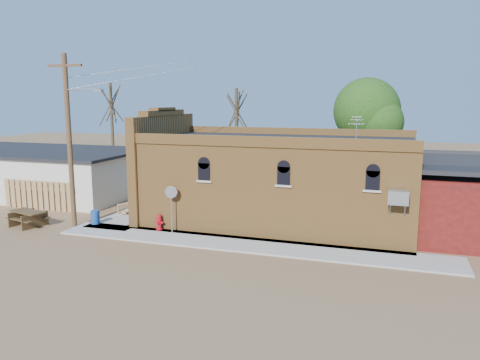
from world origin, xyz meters
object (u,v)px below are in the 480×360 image
(utility_pole, at_px, (70,137))
(fire_hydrant, at_px, (159,222))
(trash_barrel, at_px, (95,217))
(brick_bar, at_px, (273,180))
(picnic_table, at_px, (28,216))
(stop_sign, at_px, (171,197))

(utility_pole, relative_size, fire_hydrant, 10.86)
(fire_hydrant, distance_m, trash_barrel, 3.85)
(fire_hydrant, xyz_separation_m, trash_barrel, (-3.85, -0.01, -0.05))
(brick_bar, bearing_deg, fire_hydrant, -144.04)
(utility_pole, height_order, trash_barrel, utility_pole)
(brick_bar, relative_size, picnic_table, 7.08)
(fire_hydrant, distance_m, stop_sign, 1.69)
(utility_pole, distance_m, trash_barrel, 4.45)
(trash_barrel, bearing_deg, picnic_table, -158.72)
(fire_hydrant, bearing_deg, trash_barrel, 175.19)
(stop_sign, height_order, trash_barrel, stop_sign)
(stop_sign, bearing_deg, trash_barrel, -173.95)
(trash_barrel, height_order, picnic_table, picnic_table)
(brick_bar, bearing_deg, picnic_table, -157.80)
(brick_bar, height_order, trash_barrel, brick_bar)
(stop_sign, bearing_deg, picnic_table, -163.66)
(brick_bar, height_order, fire_hydrant, brick_bar)
(utility_pole, bearing_deg, fire_hydrant, 7.24)
(utility_pole, height_order, stop_sign, utility_pole)
(utility_pole, height_order, fire_hydrant, utility_pole)
(stop_sign, bearing_deg, fire_hydrant, 173.04)
(brick_bar, xyz_separation_m, fire_hydrant, (-5.10, -3.70, -1.85))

